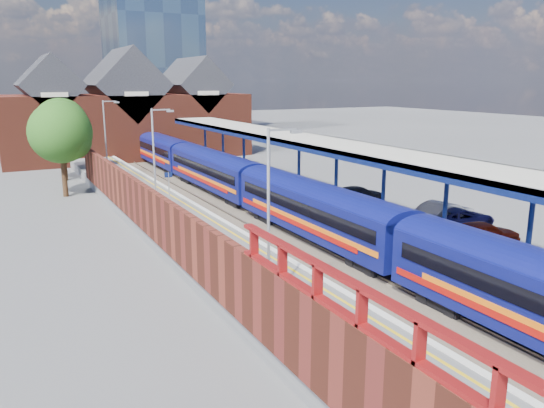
{
  "coord_description": "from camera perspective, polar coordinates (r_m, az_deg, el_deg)",
  "views": [
    {
      "loc": [
        -15.67,
        -11.59,
        9.71
      ],
      "look_at": [
        -1.4,
        15.33,
        2.6
      ],
      "focal_mm": 35.0,
      "sensor_mm": 36.0,
      "label": 1
    }
  ],
  "objects": [
    {
      "name": "ground",
      "position": [
        45.5,
        -7.11,
        0.71
      ],
      "size": [
        240.0,
        240.0,
        0.0
      ],
      "primitive_type": "plane",
      "color": "#5B5B5E",
      "rests_on": "ground"
    },
    {
      "name": "ballast_bed",
      "position": [
        36.57,
        -1.48,
        -2.22
      ],
      "size": [
        6.0,
        76.0,
        0.06
      ],
      "primitive_type": "cube",
      "color": "#473D33",
      "rests_on": "ground"
    },
    {
      "name": "rails",
      "position": [
        36.55,
        -1.49,
        -2.08
      ],
      "size": [
        4.51,
        76.0,
        0.14
      ],
      "color": "slate",
      "rests_on": "ground"
    },
    {
      "name": "left_platform",
      "position": [
        34.44,
        -9.72,
        -2.57
      ],
      "size": [
        5.0,
        76.0,
        1.0
      ],
      "primitive_type": "cube",
      "color": "#565659",
      "rests_on": "ground"
    },
    {
      "name": "right_platform",
      "position": [
        39.4,
        6.35,
        -0.47
      ],
      "size": [
        6.0,
        76.0,
        1.0
      ],
      "primitive_type": "cube",
      "color": "#565659",
      "rests_on": "ground"
    },
    {
      "name": "coping_left",
      "position": [
        35.08,
        -6.11,
        -1.28
      ],
      "size": [
        0.3,
        76.0,
        0.05
      ],
      "primitive_type": "cube",
      "color": "silver",
      "rests_on": "left_platform"
    },
    {
      "name": "coping_right",
      "position": [
        37.79,
        2.79,
        -0.17
      ],
      "size": [
        0.3,
        76.0,
        0.05
      ],
      "primitive_type": "cube",
      "color": "silver",
      "rests_on": "right_platform"
    },
    {
      "name": "yellow_line",
      "position": [
        34.87,
        -7.02,
        -1.42
      ],
      "size": [
        0.14,
        76.0,
        0.01
      ],
      "primitive_type": "cube",
      "color": "yellow",
      "rests_on": "left_platform"
    },
    {
      "name": "train",
      "position": [
        39.42,
        -1.55,
        2.03
      ],
      "size": [
        2.87,
        65.91,
        3.45
      ],
      "color": "navy",
      "rests_on": "ground"
    },
    {
      "name": "canopy",
      "position": [
        39.91,
        4.32,
        6.68
      ],
      "size": [
        4.5,
        52.0,
        4.48
      ],
      "color": "navy",
      "rests_on": "right_platform"
    },
    {
      "name": "lamp_post_b",
      "position": [
        20.46,
        -0.04,
        -0.21
      ],
      "size": [
        1.48,
        0.18,
        7.0
      ],
      "color": "#A5A8AA",
      "rests_on": "left_platform"
    },
    {
      "name": "lamp_post_c",
      "position": [
        35.18,
        -12.37,
        5.12
      ],
      "size": [
        1.48,
        0.18,
        7.0
      ],
      "color": "#A5A8AA",
      "rests_on": "left_platform"
    },
    {
      "name": "lamp_post_d",
      "position": [
        50.68,
        -17.35,
        7.2
      ],
      "size": [
        1.48,
        0.18,
        7.0
      ],
      "color": "#A5A8AA",
      "rests_on": "left_platform"
    },
    {
      "name": "platform_sign",
      "position": [
        37.82,
        -11.04,
        2.19
      ],
      "size": [
        0.55,
        0.08,
        2.5
      ],
      "color": "#A5A8AA",
      "rests_on": "left_platform"
    },
    {
      "name": "brick_wall",
      "position": [
        27.23,
        -10.76,
        -2.56
      ],
      "size": [
        0.35,
        50.0,
        3.86
      ],
      "color": "maroon",
      "rests_on": "left_platform"
    },
    {
      "name": "station_building",
      "position": [
        71.46,
        -15.41,
        9.26
      ],
      "size": [
        30.0,
        12.12,
        13.78
      ],
      "color": "maroon",
      "rests_on": "ground"
    },
    {
      "name": "glass_tower",
      "position": [
        95.7,
        -12.91,
        19.12
      ],
      "size": [
        14.2,
        14.2,
        40.3
      ],
      "color": "#485F7C",
      "rests_on": "ground"
    },
    {
      "name": "tree_near",
      "position": [
        47.99,
        -21.6,
        7.01
      ],
      "size": [
        5.2,
        5.2,
        8.1
      ],
      "color": "#382314",
      "rests_on": "ground"
    },
    {
      "name": "tree_far",
      "position": [
        56.03,
        -21.56,
        7.77
      ],
      "size": [
        5.2,
        5.2,
        8.1
      ],
      "color": "#382314",
      "rests_on": "ground"
    },
    {
      "name": "parked_car_red",
      "position": [
        30.52,
        21.7,
        -3.0
      ],
      "size": [
        4.38,
        2.12,
        1.44
      ],
      "primitive_type": "imported",
      "rotation": [
        0.0,
        0.0,
        1.47
      ],
      "color": "maroon",
      "rests_on": "right_platform"
    },
    {
      "name": "parked_car_silver",
      "position": [
        34.14,
        17.92,
        -0.98
      ],
      "size": [
        4.86,
        2.53,
        1.52
      ],
      "primitive_type": "imported",
      "rotation": [
        0.0,
        0.0,
        1.78
      ],
      "color": "silver",
      "rests_on": "right_platform"
    },
    {
      "name": "parked_car_dark",
      "position": [
        38.64,
        9.19,
        0.94
      ],
      "size": [
        4.77,
        2.48,
        1.32
      ],
      "primitive_type": "imported",
      "rotation": [
        0.0,
        0.0,
        1.71
      ],
      "color": "black",
      "rests_on": "right_platform"
    },
    {
      "name": "parked_car_blue",
      "position": [
        33.55,
        19.38,
        -1.49
      ],
      "size": [
        4.92,
        2.43,
        1.34
      ],
      "primitive_type": "imported",
      "rotation": [
        0.0,
        0.0,
        1.61
      ],
      "color": "navy",
      "rests_on": "right_platform"
    }
  ]
}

